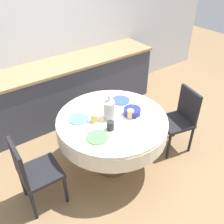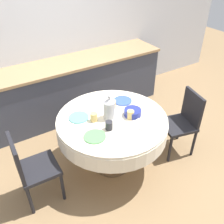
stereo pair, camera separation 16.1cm
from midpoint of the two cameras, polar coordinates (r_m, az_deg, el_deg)
name	(u,v)px [view 2 (the right image)]	position (r m, az deg, el deg)	size (l,w,h in m)	color
ground_plane	(112,164)	(3.32, 1.42, -11.93)	(12.00, 12.00, 0.00)	#8E704C
wall_back	(51,31)	(3.98, -12.62, 17.71)	(7.00, 0.05, 2.60)	silver
kitchen_counter	(66,90)	(4.02, -9.36, 5.05)	(3.24, 0.64, 0.90)	#383D4C
dining_table	(112,126)	(2.90, 1.60, -3.37)	(1.27, 1.27, 0.75)	brown
chair_left	(183,120)	(3.39, 17.25, -1.79)	(0.48, 0.48, 0.87)	black
chair_right	(30,167)	(2.74, -16.53, -11.96)	(0.41, 0.41, 0.87)	black
plate_near_left	(95,136)	(2.56, -2.14, -5.65)	(0.23, 0.23, 0.01)	#5BA85B
cup_near_left	(109,126)	(2.63, 1.07, -3.15)	(0.08, 0.08, 0.10)	#28282D
plate_near_right	(145,124)	(2.75, 9.12, -2.78)	(0.23, 0.23, 0.01)	white
cup_near_right	(131,115)	(2.80, 5.90, -0.63)	(0.08, 0.08, 0.10)	#DBB766
plate_far_left	(79,117)	(2.83, -6.00, -1.26)	(0.23, 0.23, 0.01)	#60BCB7
cup_far_left	(94,117)	(2.75, -2.50, -1.20)	(0.08, 0.08, 0.10)	#DBB766
plate_far_right	(123,101)	(3.11, 3.94, 2.57)	(0.23, 0.23, 0.01)	#3856AD
cup_far_right	(113,104)	(2.96, 1.69, 1.77)	(0.08, 0.08, 0.10)	#DBB766
coffee_carafe	(109,108)	(2.75, 1.03, 0.80)	(0.13, 0.13, 0.30)	#B2B2B7
fruit_bowl	(133,112)	(2.86, 6.35, -0.12)	(0.20, 0.20, 0.08)	navy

